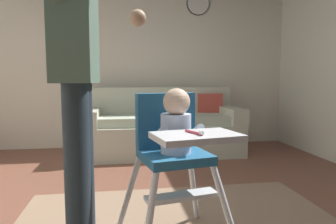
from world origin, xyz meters
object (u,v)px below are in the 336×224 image
(wall_clock, at_px, (198,3))
(couch, at_px, (163,128))
(adult_standing, at_px, (78,75))
(high_chair, at_px, (175,139))

(wall_clock, bearing_deg, couch, -140.86)
(couch, relative_size, adult_standing, 1.15)
(couch, bearing_deg, high_chair, -6.20)
(high_chair, height_order, adult_standing, adult_standing)
(high_chair, distance_m, adult_standing, 0.64)
(couch, xyz_separation_m, high_chair, (-0.25, -2.29, 0.30))
(high_chair, distance_m, wall_clock, 3.22)
(couch, height_order, wall_clock, wall_clock)
(adult_standing, xyz_separation_m, wall_clock, (1.36, 2.73, 1.06))
(adult_standing, bearing_deg, high_chair, -0.28)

